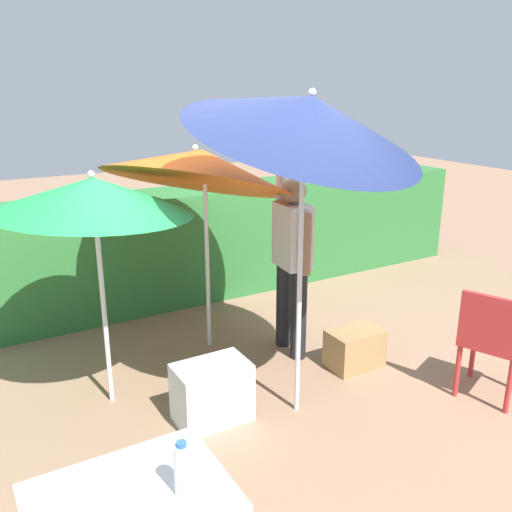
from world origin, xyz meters
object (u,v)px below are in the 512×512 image
object	(u,v)px
umbrella_rainbow	(200,167)
person_vendor	(292,254)
umbrella_orange	(93,195)
chair_plastic	(492,338)
umbrella_yellow	(308,118)
bottle_water	(183,469)
crate_cardboard	(355,348)
cooler_box	(212,392)

from	to	relation	value
umbrella_rainbow	person_vendor	xyz separation A→B (m)	(0.62, -0.52, -0.74)
umbrella_orange	chair_plastic	size ratio (longest dim) A/B	2.01
umbrella_yellow	bottle_water	size ratio (longest dim) A/B	10.76
chair_plastic	crate_cardboard	size ratio (longest dim) A/B	1.91
crate_cardboard	umbrella_rainbow	bearing A→B (deg)	132.25
chair_plastic	bottle_water	distance (m)	2.89
umbrella_rainbow	person_vendor	size ratio (longest dim) A/B	1.15
umbrella_orange	person_vendor	size ratio (longest dim) A/B	0.95
umbrella_orange	cooler_box	bearing A→B (deg)	-47.60
bottle_water	umbrella_orange	bearing A→B (deg)	83.49
chair_plastic	umbrella_orange	bearing A→B (deg)	150.78
cooler_box	umbrella_orange	bearing A→B (deg)	132.40
person_vendor	chair_plastic	world-z (taller)	person_vendor
cooler_box	bottle_water	bearing A→B (deg)	-119.11
umbrella_orange	umbrella_yellow	world-z (taller)	umbrella_yellow
umbrella_rainbow	crate_cardboard	distance (m)	2.06
bottle_water	cooler_box	bearing A→B (deg)	60.89
bottle_water	person_vendor	bearing A→B (deg)	47.50
umbrella_orange	bottle_water	distance (m)	2.21
person_vendor	bottle_water	bearing A→B (deg)	-132.50
umbrella_yellow	bottle_water	distance (m)	2.29
umbrella_rainbow	umbrella_yellow	world-z (taller)	umbrella_yellow
cooler_box	person_vendor	bearing A→B (deg)	29.69
umbrella_yellow	umbrella_rainbow	bearing A→B (deg)	97.40
umbrella_orange	chair_plastic	bearing A→B (deg)	-29.22
umbrella_yellow	chair_plastic	distance (m)	2.19
umbrella_rainbow	person_vendor	distance (m)	1.09
umbrella_yellow	cooler_box	size ratio (longest dim) A/B	4.83
umbrella_orange	crate_cardboard	distance (m)	2.51
umbrella_rainbow	umbrella_orange	distance (m)	1.16
umbrella_rainbow	umbrella_yellow	size ratio (longest dim) A/B	0.84
umbrella_rainbow	person_vendor	world-z (taller)	umbrella_rainbow
crate_cardboard	bottle_water	bearing A→B (deg)	-145.03
umbrella_orange	person_vendor	bearing A→B (deg)	-0.08
umbrella_yellow	chair_plastic	size ratio (longest dim) A/B	2.90
crate_cardboard	bottle_water	distance (m)	2.81
chair_plastic	umbrella_yellow	bearing A→B (deg)	155.34
umbrella_rainbow	umbrella_yellow	distance (m)	1.42
umbrella_yellow	chair_plastic	xyz separation A→B (m)	(1.33, -0.61, -1.63)
umbrella_rainbow	cooler_box	xyz separation A→B (m)	(-0.47, -1.14, -1.45)
person_vendor	crate_cardboard	world-z (taller)	person_vendor
chair_plastic	crate_cardboard	bearing A→B (deg)	121.99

